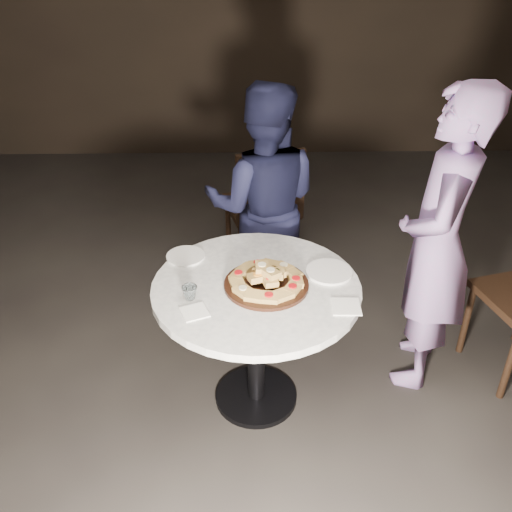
# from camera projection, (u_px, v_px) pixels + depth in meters

# --- Properties ---
(floor) EXTENTS (7.00, 7.00, 0.00)m
(floor) POSITION_uv_depth(u_px,v_px,m) (262.00, 393.00, 3.10)
(floor) COLOR black
(floor) RESTS_ON ground
(table) EXTENTS (1.12, 1.12, 0.74)m
(table) POSITION_uv_depth(u_px,v_px,m) (256.00, 308.00, 2.75)
(table) COLOR black
(table) RESTS_ON ground
(serving_board) EXTENTS (0.50, 0.50, 0.02)m
(serving_board) POSITION_uv_depth(u_px,v_px,m) (266.00, 285.00, 2.67)
(serving_board) COLOR black
(serving_board) RESTS_ON table
(focaccia_pile) EXTENTS (0.36, 0.36, 0.09)m
(focaccia_pile) POSITION_uv_depth(u_px,v_px,m) (267.00, 278.00, 2.65)
(focaccia_pile) COLOR #B18844
(focaccia_pile) RESTS_ON serving_board
(plate_left) EXTENTS (0.20, 0.20, 0.01)m
(plate_left) POSITION_uv_depth(u_px,v_px,m) (186.00, 256.00, 2.89)
(plate_left) COLOR white
(plate_left) RESTS_ON table
(plate_right) EXTENTS (0.25, 0.25, 0.01)m
(plate_right) POSITION_uv_depth(u_px,v_px,m) (329.00, 272.00, 2.76)
(plate_right) COLOR white
(plate_right) RESTS_ON table
(water_glass) EXTENTS (0.09, 0.09, 0.07)m
(water_glass) POSITION_uv_depth(u_px,v_px,m) (190.00, 293.00, 2.57)
(water_glass) COLOR silver
(water_glass) RESTS_ON table
(napkin_near) EXTENTS (0.15, 0.15, 0.01)m
(napkin_near) POSITION_uv_depth(u_px,v_px,m) (195.00, 312.00, 2.50)
(napkin_near) COLOR white
(napkin_near) RESTS_ON table
(napkin_far) EXTENTS (0.13, 0.13, 0.01)m
(napkin_far) POSITION_uv_depth(u_px,v_px,m) (346.00, 307.00, 2.53)
(napkin_far) COLOR white
(napkin_far) RESTS_ON table
(chair_far) EXTENTS (0.55, 0.57, 0.96)m
(chair_far) POSITION_uv_depth(u_px,v_px,m) (265.00, 203.00, 3.83)
(chair_far) COLOR black
(chair_far) RESTS_ON ground
(diner_navy) EXTENTS (0.76, 0.62, 1.48)m
(diner_navy) POSITION_uv_depth(u_px,v_px,m) (263.00, 205.00, 3.40)
(diner_navy) COLOR black
(diner_navy) RESTS_ON ground
(diner_teal) EXTENTS (0.58, 0.70, 1.64)m
(diner_teal) POSITION_uv_depth(u_px,v_px,m) (437.00, 245.00, 2.84)
(diner_teal) COLOR #866BA7
(diner_teal) RESTS_ON ground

